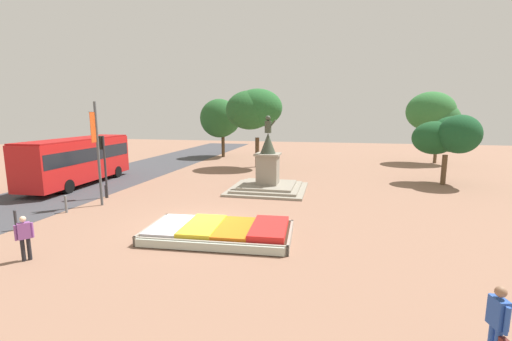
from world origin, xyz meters
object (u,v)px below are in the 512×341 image
(flower_planter, at_px, (221,232))
(statue_monument, at_px, (268,177))
(pedestrian_with_handbag, at_px, (498,322))
(traffic_light_mid_block, at_px, (103,155))
(kerb_bollard_north, at_px, (106,191))
(pedestrian_near_planter, at_px, (24,235))
(kerb_bollard_mid_a, at_px, (16,220))
(city_bus, at_px, (78,158))
(kerb_bollard_mid_b, at_px, (66,203))
(banner_pole, at_px, (98,152))

(flower_planter, bearing_deg, statue_monument, 88.34)
(pedestrian_with_handbag, bearing_deg, traffic_light_mid_block, 147.13)
(statue_monument, bearing_deg, pedestrian_with_handbag, -63.61)
(traffic_light_mid_block, bearing_deg, flower_planter, -29.05)
(flower_planter, height_order, kerb_bollard_north, kerb_bollard_north)
(pedestrian_near_planter, xyz_separation_m, kerb_bollard_mid_a, (-3.14, 2.51, -0.43))
(city_bus, xyz_separation_m, pedestrian_with_handbag, (20.95, -13.78, -0.95))
(pedestrian_with_handbag, relative_size, kerb_bollard_north, 2.17)
(flower_planter, xyz_separation_m, pedestrian_near_planter, (-5.92, -3.58, 0.67))
(pedestrian_with_handbag, xyz_separation_m, kerb_bollard_mid_b, (-16.61, 7.50, -0.48))
(pedestrian_near_planter, bearing_deg, statue_monument, 64.03)
(kerb_bollard_mid_b, bearing_deg, city_bus, 124.65)
(banner_pole, relative_size, pedestrian_with_handbag, 3.34)
(city_bus, bearing_deg, pedestrian_near_planter, -57.56)
(banner_pole, bearing_deg, flower_planter, -22.70)
(statue_monument, xyz_separation_m, kerb_bollard_north, (-9.21, -4.20, -0.51))
(flower_planter, xyz_separation_m, kerb_bollard_mid_b, (-8.96, 1.74, 0.23))
(traffic_light_mid_block, distance_m, kerb_bollard_mid_b, 3.90)
(flower_planter, distance_m, traffic_light_mid_block, 10.56)
(pedestrian_with_handbag, bearing_deg, flower_planter, 143.01)
(pedestrian_with_handbag, bearing_deg, banner_pole, 149.85)
(flower_planter, relative_size, kerb_bollard_mid_a, 6.66)
(traffic_light_mid_block, height_order, banner_pole, banner_pole)
(kerb_bollard_mid_a, bearing_deg, statue_monument, 47.55)
(pedestrian_near_planter, bearing_deg, flower_planter, 31.14)
(flower_planter, distance_m, city_bus, 15.62)
(banner_pole, distance_m, city_bus, 7.05)
(statue_monument, bearing_deg, kerb_bollard_north, -155.52)
(pedestrian_with_handbag, distance_m, kerb_bollard_mid_a, 17.37)
(kerb_bollard_mid_b, bearing_deg, pedestrian_with_handbag, -24.31)
(pedestrian_with_handbag, height_order, kerb_bollard_mid_a, pedestrian_with_handbag)
(city_bus, bearing_deg, kerb_bollard_north, -35.38)
(city_bus, height_order, pedestrian_near_planter, city_bus)
(pedestrian_near_planter, height_order, kerb_bollard_mid_b, pedestrian_near_planter)
(flower_planter, xyz_separation_m, banner_pole, (-8.10, 3.39, 2.76))
(flower_planter, height_order, traffic_light_mid_block, traffic_light_mid_block)
(statue_monument, bearing_deg, city_bus, -175.33)
(statue_monument, bearing_deg, flower_planter, -91.66)
(kerb_bollard_mid_a, bearing_deg, pedestrian_with_handbag, -15.69)
(flower_planter, distance_m, kerb_bollard_mid_b, 9.13)
(flower_planter, xyz_separation_m, traffic_light_mid_block, (-9.00, 5.00, 2.37))
(city_bus, height_order, pedestrian_with_handbag, city_bus)
(statue_monument, xyz_separation_m, banner_pole, (-8.37, -5.74, 2.09))
(kerb_bollard_mid_b, bearing_deg, banner_pole, 62.64)
(traffic_light_mid_block, relative_size, kerb_bollard_north, 4.77)
(kerb_bollard_mid_b, height_order, kerb_bollard_north, kerb_bollard_mid_b)
(kerb_bollard_mid_a, xyz_separation_m, kerb_bollard_north, (0.11, 6.00, -0.07))
(kerb_bollard_mid_a, bearing_deg, kerb_bollard_mid_b, 87.88)
(pedestrian_with_handbag, bearing_deg, kerb_bollard_mid_b, 155.69)
(statue_monument, xyz_separation_m, kerb_bollard_mid_a, (-9.33, -10.20, -0.44))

